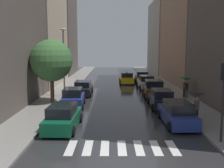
{
  "coord_description": "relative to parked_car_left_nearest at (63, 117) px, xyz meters",
  "views": [
    {
      "loc": [
        -0.52,
        -11.67,
        5.28
      ],
      "look_at": [
        -0.52,
        19.31,
        1.04
      ],
      "focal_mm": 43.06,
      "sensor_mm": 36.0,
      "label": 1
    }
  ],
  "objects": [
    {
      "name": "ground_plane",
      "position": [
        3.7,
        18.72,
        -0.78
      ],
      "size": [
        28.0,
        72.0,
        0.04
      ],
      "primitive_type": "cube",
      "color": "#29292C"
    },
    {
      "name": "sidewalk_left",
      "position": [
        -2.8,
        18.72,
        -0.69
      ],
      "size": [
        3.0,
        72.0,
        0.15
      ],
      "primitive_type": "cube",
      "color": "gray",
      "rests_on": "ground"
    },
    {
      "name": "sidewalk_right",
      "position": [
        10.2,
        18.72,
        -0.69
      ],
      "size": [
        3.0,
        72.0,
        0.15
      ],
      "primitive_type": "cube",
      "color": "gray",
      "rests_on": "ground"
    },
    {
      "name": "crosswalk_stripes",
      "position": [
        3.7,
        -3.33,
        -0.76
      ],
      "size": [
        5.85,
        2.2,
        0.01
      ],
      "color": "silver",
      "rests_on": "ground"
    },
    {
      "name": "building_left_mid",
      "position": [
        -7.3,
        21.76,
        10.29
      ],
      "size": [
        6.0,
        13.86,
        22.1
      ],
      "primitive_type": "cube",
      "color": "#B2A38C",
      "rests_on": "ground"
    },
    {
      "name": "building_left_far",
      "position": [
        -7.3,
        35.72,
        9.78
      ],
      "size": [
        6.0,
        12.59,
        21.08
      ],
      "primitive_type": "cube",
      "color": "#564C47",
      "rests_on": "ground"
    },
    {
      "name": "building_right_mid",
      "position": [
        14.7,
        22.71,
        10.85
      ],
      "size": [
        6.0,
        16.95,
        23.22
      ],
      "primitive_type": "cube",
      "color": "#8C6B56",
      "rests_on": "ground"
    },
    {
      "name": "building_right_far",
      "position": [
        14.7,
        40.19,
        6.63
      ],
      "size": [
        6.0,
        15.72,
        14.79
      ],
      "primitive_type": "cube",
      "color": "#9E9384",
      "rests_on": "ground"
    },
    {
      "name": "parked_car_left_nearest",
      "position": [
        0.0,
        0.0,
        0.0
      ],
      "size": [
        2.11,
        4.7,
        1.63
      ],
      "rotation": [
        0.0,
        0.0,
        1.54
      ],
      "color": "#0C4C2D",
      "rests_on": "ground"
    },
    {
      "name": "parked_car_left_second",
      "position": [
        -0.29,
        6.48,
        0.03
      ],
      "size": [
        2.16,
        4.17,
        1.71
      ],
      "rotation": [
        0.0,
        0.0,
        1.61
      ],
      "color": "navy",
      "rests_on": "ground"
    },
    {
      "name": "parked_car_left_third",
      "position": [
        -0.05,
        12.62,
        -0.02
      ],
      "size": [
        2.06,
        4.61,
        1.59
      ],
      "rotation": [
        0.0,
        0.0,
        1.58
      ],
      "color": "black",
      "rests_on": "ground"
    },
    {
      "name": "parked_car_right_nearest",
      "position": [
        7.66,
        1.0,
        0.0
      ],
      "size": [
        2.08,
        4.83,
        1.63
      ],
      "rotation": [
        0.0,
        0.0,
        1.59
      ],
      "color": "navy",
      "rests_on": "ground"
    },
    {
      "name": "parked_car_right_second",
      "position": [
        7.53,
        6.26,
        -0.0
      ],
      "size": [
        2.11,
        4.51,
        1.63
      ],
      "rotation": [
        0.0,
        0.0,
        1.55
      ],
      "color": "black",
      "rests_on": "ground"
    },
    {
      "name": "parked_car_right_third",
      "position": [
        7.64,
        11.51,
        0.08
      ],
      "size": [
        2.32,
        4.42,
        1.82
      ],
      "rotation": [
        0.0,
        0.0,
        1.53
      ],
      "color": "brown",
      "rests_on": "ground"
    },
    {
      "name": "parked_car_right_fourth",
      "position": [
        7.6,
        17.5,
        0.02
      ],
      "size": [
        2.18,
        4.36,
        1.68
      ],
      "rotation": [
        0.0,
        0.0,
        1.61
      ],
      "color": "silver",
      "rests_on": "ground"
    },
    {
      "name": "parked_car_right_fifth",
      "position": [
        7.66,
        22.95,
        0.04
      ],
      "size": [
        2.09,
        4.24,
        1.73
      ],
      "rotation": [
        0.0,
        0.0,
        1.55
      ],
      "color": "brown",
      "rests_on": "ground"
    },
    {
      "name": "taxi_midroad",
      "position": [
        5.33,
        22.35,
        0.0
      ],
      "size": [
        2.11,
        4.37,
        1.81
      ],
      "rotation": [
        0.0,
        0.0,
        1.58
      ],
      "color": "yellow",
      "rests_on": "ground"
    },
    {
      "name": "pedestrian_foreground",
      "position": [
        9.15,
        1.57,
        0.8
      ],
      "size": [
        1.04,
        1.04,
        1.92
      ],
      "rotation": [
        0.0,
        0.0,
        0.43
      ],
      "color": "black",
      "rests_on": "sidewalk_right"
    },
    {
      "name": "pedestrian_near_tree",
      "position": [
        10.71,
        10.6,
        0.96
      ],
      "size": [
        1.18,
        1.18,
        2.06
      ],
      "rotation": [
        0.0,
        0.0,
        3.78
      ],
      "color": "black",
      "rests_on": "sidewalk_right"
    },
    {
      "name": "pedestrian_by_kerb",
      "position": [
        10.86,
        10.33,
        0.81
      ],
      "size": [
        0.95,
        0.95,
        2.0
      ],
      "rotation": [
        0.0,
        0.0,
        1.34
      ],
      "color": "#38513D",
      "rests_on": "sidewalk_right"
    },
    {
      "name": "street_tree_left",
      "position": [
        -2.4,
        7.78,
        3.3
      ],
      "size": [
        3.9,
        3.9,
        5.88
      ],
      "color": "#513823",
      "rests_on": "sidewalk_left"
    },
    {
      "name": "traffic_light_right_corner",
      "position": [
        9.15,
        -2.81,
        2.52
      ],
      "size": [
        0.3,
        0.42,
        4.3
      ],
      "color": "black",
      "rests_on": "sidewalk_right"
    },
    {
      "name": "lamp_post_left",
      "position": [
        -1.85,
        11.09,
        3.46
      ],
      "size": [
        0.6,
        0.28,
        7.09
      ],
      "color": "#595B60",
      "rests_on": "sidewalk_left"
    }
  ]
}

